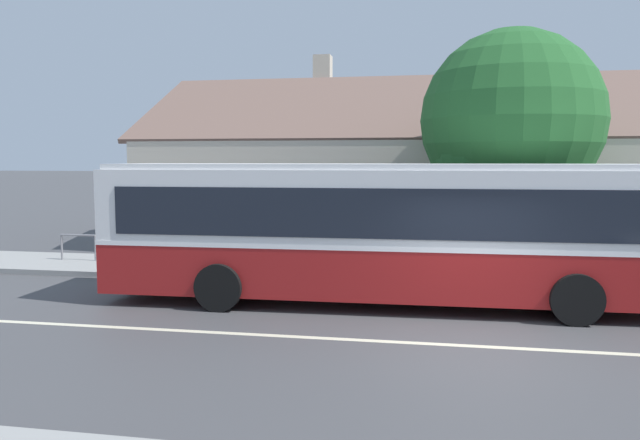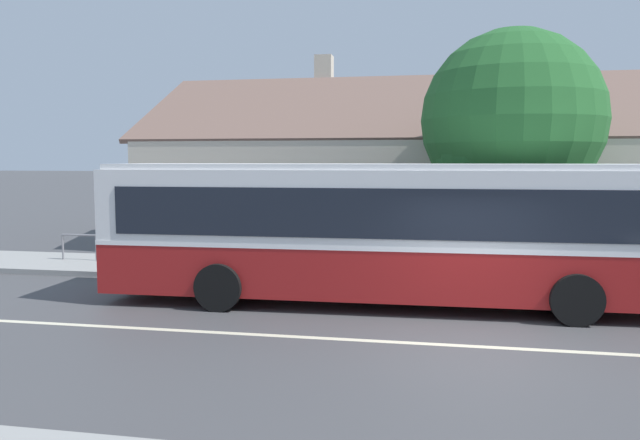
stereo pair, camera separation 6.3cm
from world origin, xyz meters
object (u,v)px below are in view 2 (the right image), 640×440
object	(u,v)px
bench_by_building	(156,250)
street_tree_primary	(508,126)
bike_rack	(79,242)
transit_bus	(384,229)

from	to	relation	value
bench_by_building	street_tree_primary	xyz separation A→B (m)	(9.67, 0.82, 3.46)
bench_by_building	street_tree_primary	distance (m)	10.30
street_tree_primary	bike_rack	world-z (taller)	street_tree_primary
transit_bus	street_tree_primary	size ratio (longest dim) A/B	1.86
transit_bus	street_tree_primary	distance (m)	5.36
transit_bus	bike_rack	world-z (taller)	transit_bus
transit_bus	bench_by_building	size ratio (longest dim) A/B	6.49
street_tree_primary	bike_rack	xyz separation A→B (m)	(-12.31, -0.45, -3.35)
transit_bus	bike_rack	bearing A→B (deg)	160.39
bike_rack	street_tree_primary	bearing A→B (deg)	2.10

